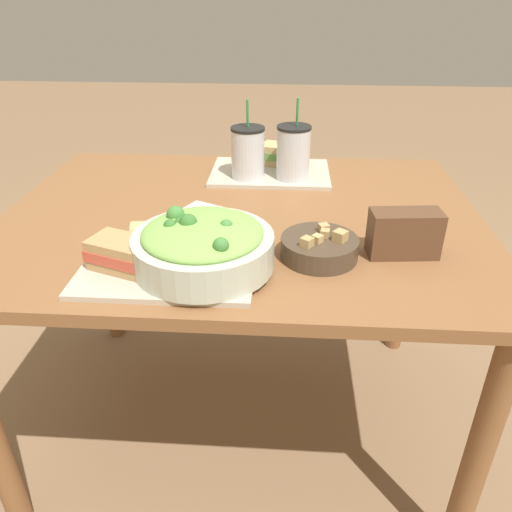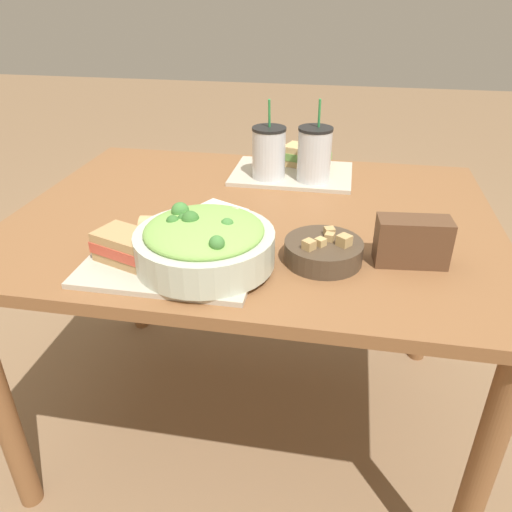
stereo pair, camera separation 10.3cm
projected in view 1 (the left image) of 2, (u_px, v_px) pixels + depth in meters
ground_plane at (244, 416)px, 1.68m from camera, size 12.00×12.00×0.00m
dining_table at (241, 246)px, 1.36m from camera, size 1.25×0.95×0.75m
tray_near at (169, 268)px, 1.05m from camera, size 0.37×0.26×0.01m
tray_far at (270, 173)px, 1.57m from camera, size 0.37×0.26×0.01m
salad_bowl at (203, 244)px, 1.03m from camera, size 0.29×0.29×0.12m
soup_bowl at (319, 247)px, 1.09m from camera, size 0.17×0.17×0.07m
sandwich_near at (125, 254)px, 1.03m from camera, size 0.17×0.13×0.06m
baguette_near at (164, 233)px, 1.12m from camera, size 0.14×0.07×0.06m
sandwich_far at (283, 155)px, 1.60m from camera, size 0.16×0.12×0.06m
baguette_far at (254, 152)px, 1.64m from camera, size 0.11×0.08×0.06m
drink_cup_dark at (246, 154)px, 1.48m from camera, size 0.10×0.10×0.23m
drink_cup_red at (293, 154)px, 1.47m from camera, size 0.10×0.10×0.24m
chip_bag at (404, 234)px, 1.09m from camera, size 0.16×0.08×0.10m
napkin_folded at (206, 212)px, 1.32m from camera, size 0.15×0.14×0.00m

